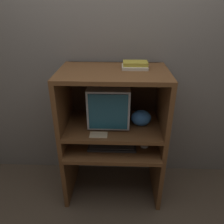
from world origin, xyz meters
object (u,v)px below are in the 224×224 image
keyboard (112,146)px  mouse (144,146)px  crt_monitor (109,102)px  snack_bag (141,118)px  book_stack (135,65)px

keyboard → mouse: size_ratio=6.04×
crt_monitor → mouse: 0.53m
mouse → snack_bag: size_ratio=0.41×
keyboard → mouse: (0.30, -0.00, 0.00)m
keyboard → book_stack: 0.77m
crt_monitor → snack_bag: bearing=-12.7°
snack_bag → book_stack: (-0.07, 0.09, 0.47)m
mouse → snack_bag: 0.27m
keyboard → crt_monitor: bearing=100.9°
crt_monitor → book_stack: size_ratio=1.92×
book_stack → mouse: bearing=-59.6°
keyboard → snack_bag: 0.38m
keyboard → book_stack: bearing=44.4°
snack_bag → crt_monitor: bearing=167.3°
crt_monitor → keyboard: 0.41m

